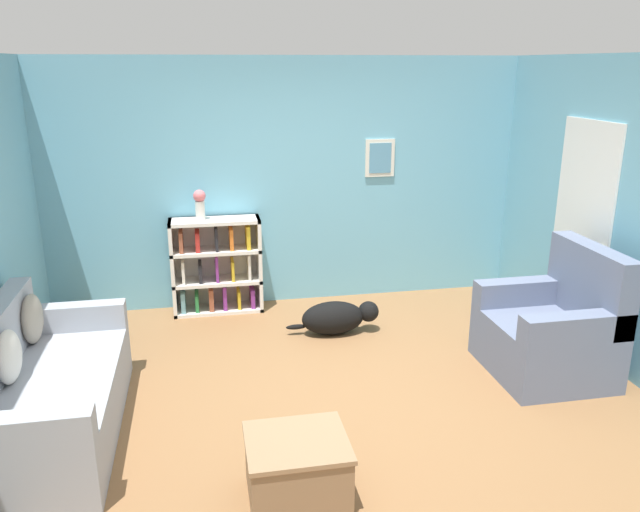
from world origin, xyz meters
TOP-DOWN VIEW (x-y plane):
  - ground_plane at (0.00, 0.00)m, footprint 14.00×14.00m
  - wall_back at (0.00, 2.25)m, footprint 5.60×0.13m
  - couch at (-2.07, -0.11)m, footprint 0.87×1.86m
  - bookshelf at (-0.79, 2.04)m, footprint 0.93×0.32m
  - recliner_chair at (1.93, 0.10)m, footprint 0.90×0.99m
  - coffee_table at (-0.43, -1.10)m, footprint 0.61×0.53m
  - dog at (0.32, 1.20)m, footprint 0.91×0.29m
  - vase at (-0.92, 2.02)m, footprint 0.12×0.12m

SIDE VIEW (x-z plane):
  - ground_plane at x=0.00m, z-range 0.00..0.00m
  - dog at x=0.32m, z-range 0.00..0.33m
  - coffee_table at x=-0.43m, z-range 0.01..0.41m
  - couch at x=-2.07m, z-range -0.12..0.77m
  - recliner_chair at x=1.93m, z-range -0.17..0.92m
  - bookshelf at x=-0.79m, z-range -0.02..0.98m
  - vase at x=-0.92m, z-range 1.02..1.33m
  - wall_back at x=0.00m, z-range 0.00..2.60m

